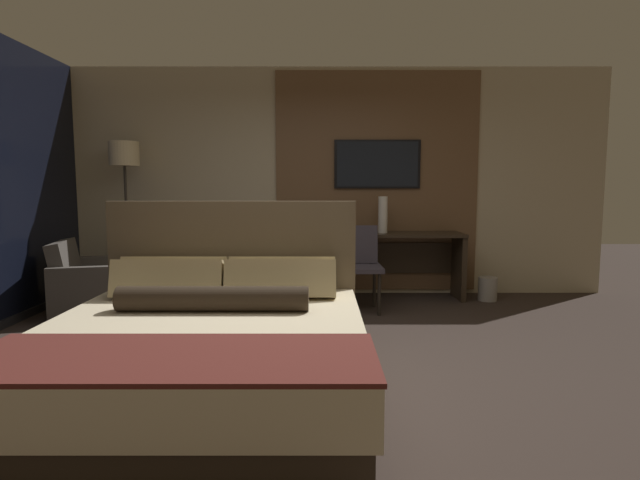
% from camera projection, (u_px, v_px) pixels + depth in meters
% --- Properties ---
extents(ground_plane, '(16.00, 16.00, 0.00)m').
position_uv_depth(ground_plane, '(314.00, 364.00, 3.80)').
color(ground_plane, '#332823').
extents(wall_back_tv_panel, '(7.20, 0.09, 2.80)m').
position_uv_depth(wall_back_tv_panel, '(326.00, 182.00, 6.22)').
color(wall_back_tv_panel, '#BCAD8E').
rests_on(wall_back_tv_panel, ground_plane).
extents(bed, '(2.02, 2.11, 1.23)m').
position_uv_depth(bed, '(210.00, 345.00, 3.23)').
color(bed, '#33281E').
rests_on(bed, ground_plane).
extents(desk, '(2.00, 0.54, 0.80)m').
position_uv_depth(desk, '(379.00, 253.00, 6.03)').
color(desk, '#2D2319').
rests_on(desk, ground_plane).
extents(tv, '(1.06, 0.04, 0.59)m').
position_uv_depth(tv, '(378.00, 164.00, 6.13)').
color(tv, black).
extents(desk_chair, '(0.51, 0.51, 0.92)m').
position_uv_depth(desk_chair, '(359.00, 259.00, 5.45)').
color(desk_chair, '#38333D').
rests_on(desk_chair, ground_plane).
extents(armchair_by_window, '(1.03, 1.05, 0.79)m').
position_uv_depth(armchair_by_window, '(99.00, 288.00, 5.34)').
color(armchair_by_window, '#47423D').
rests_on(armchair_by_window, ground_plane).
extents(floor_lamp, '(0.34, 0.34, 1.87)m').
position_uv_depth(floor_lamp, '(126.00, 167.00, 5.83)').
color(floor_lamp, '#282623').
rests_on(floor_lamp, ground_plane).
extents(vase_tall, '(0.11, 0.11, 0.43)m').
position_uv_depth(vase_tall, '(384.00, 215.00, 5.92)').
color(vase_tall, silver).
rests_on(vase_tall, desk).
extents(waste_bin, '(0.22, 0.22, 0.28)m').
position_uv_depth(waste_bin, '(489.00, 289.00, 5.91)').
color(waste_bin, gray).
rests_on(waste_bin, ground_plane).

